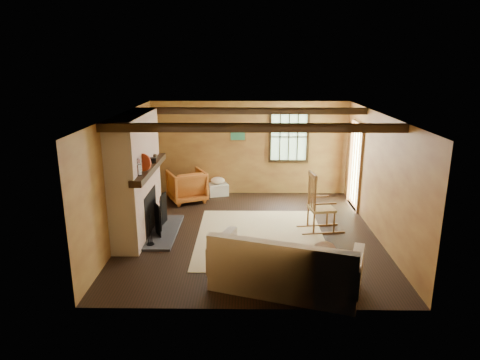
{
  "coord_description": "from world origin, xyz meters",
  "views": [
    {
      "loc": [
        -0.1,
        -8.05,
        3.37
      ],
      "look_at": [
        -0.21,
        0.4,
        1.01
      ],
      "focal_mm": 32.0,
      "sensor_mm": 36.0,
      "label": 1
    }
  ],
  "objects_px": {
    "laundry_basket": "(218,189)",
    "fireplace": "(137,180)",
    "sofa": "(285,270)",
    "armchair": "(187,186)",
    "rocking_chair": "(319,206)"
  },
  "relations": [
    {
      "from": "fireplace",
      "to": "laundry_basket",
      "type": "distance_m",
      "value": 3.07
    },
    {
      "from": "laundry_basket",
      "to": "armchair",
      "type": "relative_size",
      "value": 0.58
    },
    {
      "from": "sofa",
      "to": "laundry_basket",
      "type": "relative_size",
      "value": 4.85
    },
    {
      "from": "sofa",
      "to": "armchair",
      "type": "relative_size",
      "value": 2.82
    },
    {
      "from": "laundry_basket",
      "to": "rocking_chair",
      "type": "bearing_deg",
      "value": -46.75
    },
    {
      "from": "fireplace",
      "to": "laundry_basket",
      "type": "height_order",
      "value": "fireplace"
    },
    {
      "from": "rocking_chair",
      "to": "sofa",
      "type": "bearing_deg",
      "value": 150.73
    },
    {
      "from": "fireplace",
      "to": "sofa",
      "type": "xyz_separation_m",
      "value": [
        2.74,
        -2.18,
        -0.78
      ]
    },
    {
      "from": "sofa",
      "to": "laundry_basket",
      "type": "height_order",
      "value": "sofa"
    },
    {
      "from": "laundry_basket",
      "to": "fireplace",
      "type": "bearing_deg",
      "value": -118.89
    },
    {
      "from": "rocking_chair",
      "to": "sofa",
      "type": "relative_size",
      "value": 0.51
    },
    {
      "from": "sofa",
      "to": "fireplace",
      "type": "bearing_deg",
      "value": 159.69
    },
    {
      "from": "rocking_chair",
      "to": "armchair",
      "type": "distance_m",
      "value": 3.49
    },
    {
      "from": "fireplace",
      "to": "sofa",
      "type": "bearing_deg",
      "value": -38.58
    },
    {
      "from": "laundry_basket",
      "to": "armchair",
      "type": "distance_m",
      "value": 0.92
    }
  ]
}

